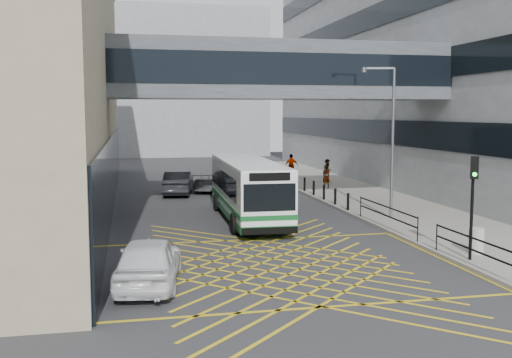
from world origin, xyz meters
TOP-DOWN VIEW (x-y plane):
  - ground at (0.00, 0.00)m, footprint 120.00×120.00m
  - building_right at (23.98, 24.00)m, footprint 24.09×44.00m
  - building_far at (-2.00, 60.00)m, footprint 28.00×16.00m
  - skybridge at (3.00, 12.00)m, footprint 20.00×4.10m
  - pavement at (9.00, 15.00)m, footprint 6.00×54.00m
  - box_junction at (0.00, 0.00)m, footprint 12.00×9.00m
  - bus at (0.68, 9.19)m, footprint 2.83×10.54m
  - car_white at (-4.50, -1.46)m, footprint 2.69×5.16m
  - car_dark at (-1.92, 19.16)m, footprint 2.71×5.16m
  - car_silver at (0.46, 20.49)m, footprint 3.45×5.08m
  - traffic_light at (6.52, -1.19)m, footprint 0.30×0.43m
  - street_lamp at (7.33, 7.45)m, footprint 1.64×0.61m
  - litter_bin at (7.30, -0.29)m, footprint 0.54×0.54m
  - kerb_railings at (6.15, 1.78)m, footprint 0.05×12.54m
  - bollards at (6.25, 15.00)m, footprint 0.14×10.14m
  - pedestrian_a at (8.11, 19.09)m, footprint 0.71×0.57m
  - pedestrian_b at (9.29, 22.27)m, footprint 0.95×0.93m
  - pedestrian_c at (7.52, 25.89)m, footprint 1.12×0.54m

SIDE VIEW (x-z plane):
  - ground at x=0.00m, z-range 0.00..0.00m
  - box_junction at x=0.00m, z-range 0.00..0.01m
  - pavement at x=9.00m, z-range 0.00..0.16m
  - bollards at x=6.25m, z-range 0.16..1.06m
  - litter_bin at x=7.30m, z-range 0.16..1.10m
  - car_silver at x=0.46m, z-range 0.00..1.46m
  - car_dark at x=-1.92m, z-range 0.00..1.54m
  - car_white at x=-4.50m, z-range 0.00..1.57m
  - kerb_railings at x=6.15m, z-range 0.38..1.38m
  - pedestrian_a at x=8.11m, z-range 0.16..1.72m
  - pedestrian_b at x=9.29m, z-range 0.16..1.88m
  - pedestrian_c at x=7.52m, z-range 0.16..2.04m
  - bus at x=0.68m, z-range 0.11..3.04m
  - traffic_light at x=6.52m, z-range 0.71..4.34m
  - street_lamp at x=7.33m, z-range 0.67..7.95m
  - skybridge at x=3.00m, z-range 6.00..9.00m
  - building_far at x=-2.00m, z-range 0.00..18.00m
  - building_right at x=23.98m, z-range 0.00..20.00m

